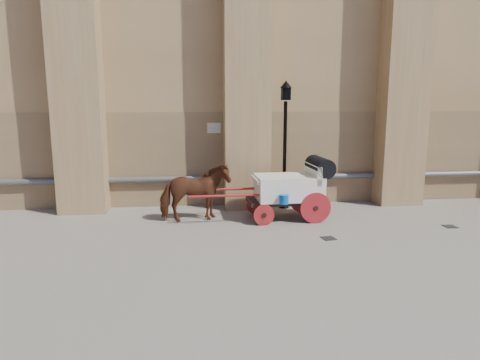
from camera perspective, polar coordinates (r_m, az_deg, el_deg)
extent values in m
plane|color=slate|center=(10.48, 8.83, -8.15)|extent=(90.00, 90.00, 0.00)
cube|color=olive|center=(14.61, 12.40, 3.02)|extent=(44.00, 0.35, 3.00)
cylinder|color=#59595B|center=(14.45, 12.64, 0.52)|extent=(42.00, 0.18, 0.18)
cube|color=beige|center=(13.60, -3.50, 6.94)|extent=(0.42, 0.04, 0.32)
imported|color=brown|center=(12.00, -6.04, -1.72)|extent=(2.04, 1.21, 1.61)
cube|color=black|center=(12.30, 5.98, -2.73)|extent=(2.15, 1.04, 0.12)
cube|color=white|center=(12.25, 6.45, -0.96)|extent=(1.87, 1.27, 0.67)
cube|color=white|center=(12.38, 9.73, 0.89)|extent=(0.19, 1.21, 0.53)
cube|color=white|center=(12.02, 2.70, 0.05)|extent=(0.37, 1.07, 0.10)
cylinder|color=black|center=(12.41, 10.61, 1.79)|extent=(0.58, 1.22, 0.54)
cylinder|color=#A61D21|center=(11.97, 10.04, -3.69)|extent=(0.87, 0.09, 0.87)
cylinder|color=#A61D21|center=(13.08, 8.41, -2.44)|extent=(0.87, 0.09, 0.87)
cylinder|color=#A61D21|center=(11.64, 3.22, -4.68)|extent=(0.58, 0.08, 0.58)
cylinder|color=#A61D21|center=(12.78, 2.16, -3.30)|extent=(0.58, 0.08, 0.58)
cylinder|color=#A61D21|center=(11.53, -1.15, -2.09)|extent=(2.31, 0.15, 0.07)
cylinder|color=#A61D21|center=(12.38, -1.64, -1.23)|extent=(2.31, 0.15, 0.07)
cylinder|color=#025BBD|center=(11.58, 5.89, -2.59)|extent=(0.25, 0.25, 0.25)
cylinder|color=black|center=(13.40, 5.98, 3.26)|extent=(0.11, 0.11, 3.33)
cone|color=black|center=(13.66, 5.86, -2.98)|extent=(0.33, 0.33, 0.33)
cube|color=black|center=(13.30, 6.13, 11.38)|extent=(0.26, 0.26, 0.39)
cone|color=black|center=(13.31, 6.15, 12.57)|extent=(0.37, 0.37, 0.22)
cube|color=black|center=(10.82, 11.71, -7.61)|extent=(0.36, 0.36, 0.01)
cube|color=black|center=(12.87, 26.19, -5.58)|extent=(0.33, 0.33, 0.01)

